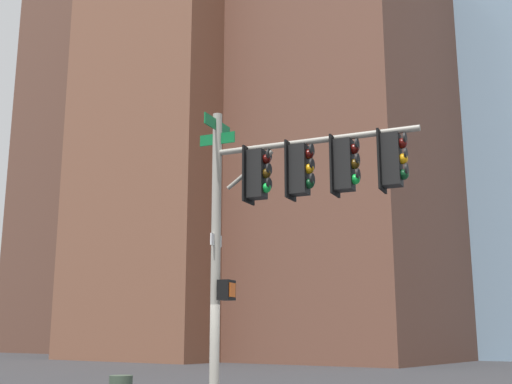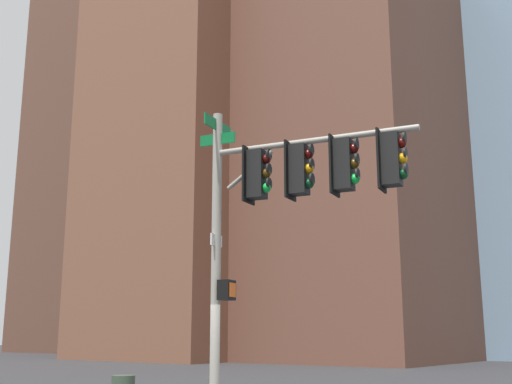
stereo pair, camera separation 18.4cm
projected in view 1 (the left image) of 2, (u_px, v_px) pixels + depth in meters
The scene contains 4 objects.
signal_pole_assembly at pixel (289, 194), 12.86m from camera, with size 1.60×4.54×6.52m.
building_brick_nearside at pixel (228, 135), 60.35m from camera, with size 25.74×14.18×40.01m, color brown.
building_brick_midblock at pixel (342, 159), 52.59m from camera, with size 18.60×16.77×31.55m, color brown.
building_brick_farside at pixel (130, 133), 79.46m from camera, with size 22.20×15.92×51.97m, color brown.
Camera 1 is at (9.82, 8.18, 1.92)m, focal length 45.66 mm.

